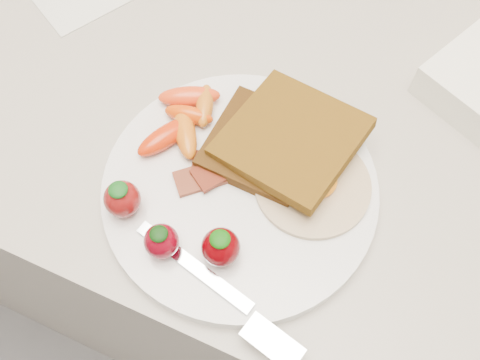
% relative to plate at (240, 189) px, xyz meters
% --- Properties ---
extents(counter, '(2.00, 0.60, 0.90)m').
position_rel_plate_xyz_m(counter, '(-0.02, 0.15, -0.46)').
color(counter, gray).
rests_on(counter, ground).
extents(plate, '(0.27, 0.27, 0.02)m').
position_rel_plate_xyz_m(plate, '(0.00, 0.00, 0.00)').
color(plate, white).
rests_on(plate, counter).
extents(toast_lower, '(0.11, 0.11, 0.01)m').
position_rel_plate_xyz_m(toast_lower, '(0.00, 0.05, 0.02)').
color(toast_lower, black).
rests_on(toast_lower, plate).
extents(toast_upper, '(0.14, 0.14, 0.03)m').
position_rel_plate_xyz_m(toast_upper, '(0.03, 0.06, 0.03)').
color(toast_upper, '#362308').
rests_on(toast_upper, toast_lower).
extents(fried_egg, '(0.12, 0.12, 0.02)m').
position_rel_plate_xyz_m(fried_egg, '(0.07, 0.03, 0.01)').
color(fried_egg, beige).
rests_on(fried_egg, plate).
extents(bacon_strips, '(0.12, 0.12, 0.01)m').
position_rel_plate_xyz_m(bacon_strips, '(-0.01, 0.02, 0.01)').
color(bacon_strips, '#4F120D').
rests_on(bacon_strips, plate).
extents(baby_carrots, '(0.08, 0.11, 0.02)m').
position_rel_plate_xyz_m(baby_carrots, '(-0.08, 0.04, 0.02)').
color(baby_carrots, '#D34106').
rests_on(baby_carrots, plate).
extents(strawberries, '(0.14, 0.05, 0.04)m').
position_rel_plate_xyz_m(strawberries, '(-0.04, -0.07, 0.03)').
color(strawberries, maroon).
rests_on(strawberries, plate).
extents(fork, '(0.18, 0.07, 0.00)m').
position_rel_plate_xyz_m(fork, '(0.04, -0.11, 0.01)').
color(fork, silver).
rests_on(fork, plate).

